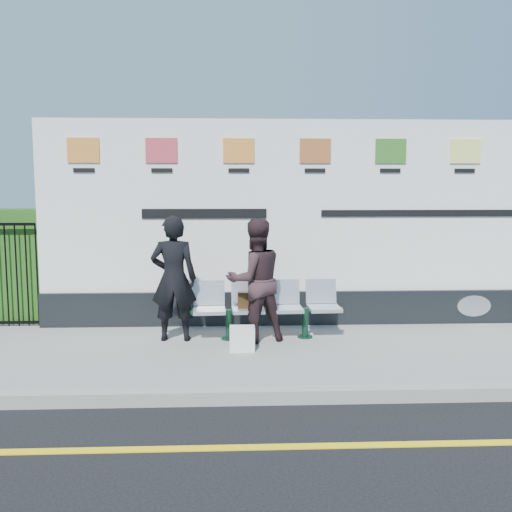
{
  "coord_description": "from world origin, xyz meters",
  "views": [
    {
      "loc": [
        -0.71,
        -4.5,
        2.15
      ],
      "look_at": [
        -0.39,
        2.93,
        1.25
      ],
      "focal_mm": 40.0,
      "sensor_mm": 36.0,
      "label": 1
    }
  ],
  "objects_px": {
    "bench": "(267,323)",
    "woman_left": "(174,278)",
    "billboard": "(313,237)",
    "woman_right": "(255,280)"
  },
  "relations": [
    {
      "from": "bench",
      "to": "woman_left",
      "type": "xyz_separation_m",
      "value": [
        -1.24,
        -0.03,
        0.62
      ]
    },
    {
      "from": "billboard",
      "to": "woman_right",
      "type": "relative_size",
      "value": 4.92
    },
    {
      "from": "woman_left",
      "to": "bench",
      "type": "bearing_deg",
      "value": -177.35
    },
    {
      "from": "billboard",
      "to": "woman_left",
      "type": "bearing_deg",
      "value": -156.01
    },
    {
      "from": "billboard",
      "to": "bench",
      "type": "xyz_separation_m",
      "value": [
        -0.74,
        -0.85,
        -1.09
      ]
    },
    {
      "from": "billboard",
      "to": "bench",
      "type": "height_order",
      "value": "billboard"
    },
    {
      "from": "billboard",
      "to": "woman_right",
      "type": "distance_m",
      "value": 1.4
    },
    {
      "from": "woman_right",
      "to": "bench",
      "type": "bearing_deg",
      "value": -167.18
    },
    {
      "from": "bench",
      "to": "woman_left",
      "type": "height_order",
      "value": "woman_left"
    },
    {
      "from": "woman_left",
      "to": "woman_right",
      "type": "relative_size",
      "value": 1.03
    }
  ]
}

